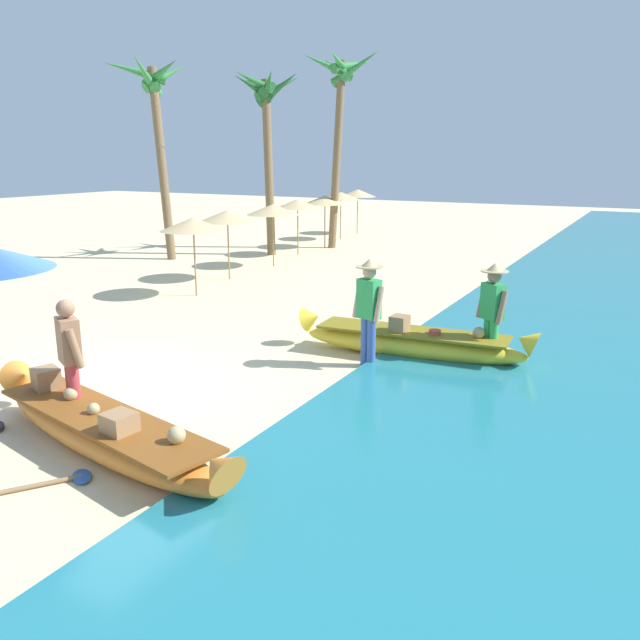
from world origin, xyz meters
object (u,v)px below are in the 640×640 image
Objects in this scene: person_vendor_assistant at (492,307)px; paddle at (33,486)px; palm_tree_mid_cluster at (154,102)px; palm_tree_tall_inland at (266,105)px; palm_tree_leaning_seaward at (341,95)px; person_tourist_customer at (70,357)px; boat_orange_foreground at (104,431)px; person_vendor_hatted at (369,305)px; boat_yellow_midground at (412,342)px.

person_vendor_assistant is 1.19× the size of paddle.
palm_tree_tall_inland is at bearing 43.41° from palm_tree_mid_cluster.
paddle is (5.09, -17.39, -5.37)m from palm_tree_leaning_seaward.
person_tourist_customer is at bearing -52.99° from palm_tree_mid_cluster.
person_vendor_assistant is 13.58m from palm_tree_tall_inland.
person_tourist_customer reaches higher than boat_orange_foreground.
person_vendor_hatted is at bearing -33.86° from palm_tree_mid_cluster.
person_tourist_customer is 0.26× the size of palm_tree_mid_cluster.
person_tourist_customer is 14.52m from palm_tree_mid_cluster.
palm_tree_mid_cluster reaches higher than person_tourist_customer.
boat_orange_foreground is 1.01m from paddle.
person_tourist_customer is at bearing 121.48° from paddle.
palm_tree_tall_inland is 2.95m from palm_tree_leaning_seaward.
person_vendor_assistant is at bearing 29.90° from person_vendor_hatted.
palm_tree_mid_cluster is at bearing 146.14° from person_vendor_hatted.
person_vendor_assistant reaches higher than boat_orange_foreground.
boat_orange_foreground is at bearing -51.22° from palm_tree_mid_cluster.
person_vendor_hatted is 5.58m from paddle.
boat_orange_foreground is 4.62m from person_vendor_hatted.
palm_tree_tall_inland reaches higher than boat_yellow_midground.
person_vendor_hatted reaches higher than person_tourist_customer.
palm_tree_leaning_seaward is 1.08× the size of palm_tree_mid_cluster.
boat_orange_foreground is at bearing -110.30° from boat_yellow_midground.
paddle is at bearing -53.53° from palm_tree_mid_cluster.
boat_orange_foreground is 2.50× the size of person_vendor_hatted.
boat_yellow_midground is 6.38m from paddle.
person_tourist_customer is (-2.22, -4.02, -0.07)m from person_vendor_hatted.
boat_yellow_midground reaches higher than boat_orange_foreground.
person_vendor_hatted is 14.41m from palm_tree_leaning_seaward.
palm_tree_mid_cluster is (-4.10, -4.96, -0.44)m from palm_tree_leaning_seaward.
person_tourist_customer reaches higher than boat_yellow_midground.
paddle is (0.79, -1.28, -0.92)m from person_tourist_customer.
palm_tree_leaning_seaward reaches higher than person_vendor_assistant.
palm_tree_tall_inland is (-6.59, 13.92, 4.68)m from boat_orange_foreground.
boat_yellow_midground is 0.66× the size of palm_tree_mid_cluster.
palm_tree_leaning_seaward reaches higher than paddle.
person_tourist_customer is 0.28× the size of palm_tree_tall_inland.
palm_tree_mid_cluster is 4.46× the size of paddle.
palm_tree_mid_cluster is (-12.35, 6.13, 3.99)m from person_vendor_assistant.
palm_tree_leaning_seaward is at bearing 121.70° from boat_yellow_midground.
palm_tree_tall_inland is at bearing 133.90° from boat_yellow_midground.
person_vendor_assistant is at bearing 51.79° from person_tourist_customer.
palm_tree_leaning_seaward reaches higher than boat_orange_foreground.
paddle is at bearing -66.17° from palm_tree_tall_inland.
palm_tree_tall_inland is (-8.48, 8.81, 4.67)m from boat_yellow_midground.
palm_tree_leaning_seaward is at bearing 106.30° from paddle.
palm_tree_mid_cluster is at bearing 150.22° from boat_yellow_midground.
person_vendor_hatted is 0.29× the size of palm_tree_tall_inland.
palm_tree_tall_inland reaches higher than boat_orange_foreground.
palm_tree_leaning_seaward is at bearing 107.25° from boat_orange_foreground.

